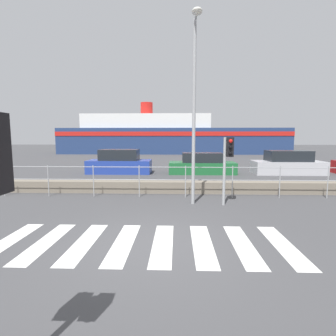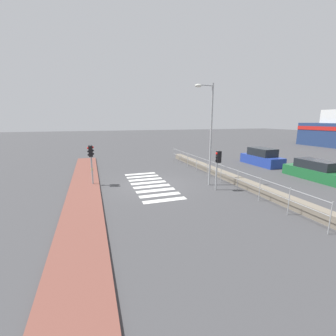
{
  "view_description": "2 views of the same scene",
  "coord_description": "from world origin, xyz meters",
  "px_view_note": "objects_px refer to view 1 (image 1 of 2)",
  "views": [
    {
      "loc": [
        0.59,
        -5.71,
        2.41
      ],
      "look_at": [
        0.32,
        2.0,
        1.5
      ],
      "focal_mm": 28.0,
      "sensor_mm": 36.0,
      "label": 1
    },
    {
      "loc": [
        13.75,
        -3.5,
        4.19
      ],
      "look_at": [
        0.56,
        1.0,
        1.2
      ],
      "focal_mm": 24.0,
      "sensor_mm": 36.0,
      "label": 2
    }
  ],
  "objects_px": {
    "ferry_boat": "(168,137)",
    "parked_car_green": "(202,165)",
    "streetlamp": "(195,92)",
    "traffic_light_far": "(228,156)",
    "parked_car_silver": "(288,164)",
    "parked_car_blue": "(120,163)"
  },
  "relations": [
    {
      "from": "ferry_boat",
      "to": "parked_car_green",
      "type": "distance_m",
      "value": 22.63
    },
    {
      "from": "streetlamp",
      "to": "parked_car_green",
      "type": "bearing_deg",
      "value": 82.59
    },
    {
      "from": "parked_car_green",
      "to": "ferry_boat",
      "type": "bearing_deg",
      "value": 97.79
    },
    {
      "from": "traffic_light_far",
      "to": "parked_car_silver",
      "type": "relative_size",
      "value": 0.54
    },
    {
      "from": "traffic_light_far",
      "to": "parked_car_blue",
      "type": "xyz_separation_m",
      "value": [
        -5.65,
        8.23,
        -1.09
      ]
    },
    {
      "from": "parked_car_blue",
      "to": "parked_car_green",
      "type": "distance_m",
      "value": 5.53
    },
    {
      "from": "traffic_light_far",
      "to": "ferry_boat",
      "type": "distance_m",
      "value": 30.75
    },
    {
      "from": "streetlamp",
      "to": "parked_car_green",
      "type": "relative_size",
      "value": 1.45
    },
    {
      "from": "parked_car_green",
      "to": "parked_car_silver",
      "type": "xyz_separation_m",
      "value": [
        5.64,
        0.0,
        0.07
      ]
    },
    {
      "from": "parked_car_silver",
      "to": "parked_car_green",
      "type": "bearing_deg",
      "value": -180.0
    },
    {
      "from": "traffic_light_far",
      "to": "parked_car_blue",
      "type": "distance_m",
      "value": 10.04
    },
    {
      "from": "traffic_light_far",
      "to": "parked_car_green",
      "type": "distance_m",
      "value": 8.32
    },
    {
      "from": "parked_car_blue",
      "to": "streetlamp",
      "type": "bearing_deg",
      "value": -61.78
    },
    {
      "from": "parked_car_green",
      "to": "streetlamp",
      "type": "bearing_deg",
      "value": -97.41
    },
    {
      "from": "ferry_boat",
      "to": "parked_car_blue",
      "type": "xyz_separation_m",
      "value": [
        -2.48,
        -22.35,
        -1.77
      ]
    },
    {
      "from": "ferry_boat",
      "to": "parked_car_silver",
      "type": "distance_m",
      "value": 24.05
    },
    {
      "from": "traffic_light_far",
      "to": "parked_car_silver",
      "type": "height_order",
      "value": "traffic_light_far"
    },
    {
      "from": "streetlamp",
      "to": "parked_car_blue",
      "type": "distance_m",
      "value": 9.97
    },
    {
      "from": "parked_car_blue",
      "to": "parked_car_silver",
      "type": "relative_size",
      "value": 0.94
    },
    {
      "from": "ferry_boat",
      "to": "streetlamp",
      "type": "bearing_deg",
      "value": -86.3
    },
    {
      "from": "parked_car_blue",
      "to": "parked_car_green",
      "type": "height_order",
      "value": "parked_car_blue"
    },
    {
      "from": "traffic_light_far",
      "to": "parked_car_green",
      "type": "relative_size",
      "value": 0.55
    }
  ]
}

